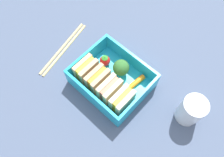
# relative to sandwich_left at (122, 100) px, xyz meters

# --- Properties ---
(ground_plane) EXTENTS (1.20, 1.20, 0.02)m
(ground_plane) POSITION_rel_sandwich_left_xyz_m (0.06, -0.03, -0.05)
(ground_plane) COLOR #43506A
(bento_tray) EXTENTS (0.17, 0.14, 0.01)m
(bento_tray) POSITION_rel_sandwich_left_xyz_m (0.06, -0.03, -0.03)
(bento_tray) COLOR #1CA6CB
(bento_tray) RESTS_ON ground_plane
(bento_rim) EXTENTS (0.17, 0.14, 0.04)m
(bento_rim) POSITION_rel_sandwich_left_xyz_m (0.06, -0.03, -0.00)
(bento_rim) COLOR #1CA6CB
(bento_rim) RESTS_ON bento_tray
(sandwich_left) EXTENTS (0.03, 0.05, 0.05)m
(sandwich_left) POSITION_rel_sandwich_left_xyz_m (0.00, 0.00, 0.00)
(sandwich_left) COLOR beige
(sandwich_left) RESTS_ON bento_tray
(sandwich_center_left) EXTENTS (0.03, 0.05, 0.05)m
(sandwich_center_left) POSITION_rel_sandwich_left_xyz_m (0.04, 0.00, 0.00)
(sandwich_center_left) COLOR beige
(sandwich_center_left) RESTS_ON bento_tray
(sandwich_center) EXTENTS (0.03, 0.05, 0.05)m
(sandwich_center) POSITION_rel_sandwich_left_xyz_m (0.07, 0.00, 0.00)
(sandwich_center) COLOR tan
(sandwich_center) RESTS_ON bento_tray
(sandwich_center_right) EXTENTS (0.03, 0.05, 0.05)m
(sandwich_center_right) POSITION_rel_sandwich_left_xyz_m (0.11, 0.00, 0.00)
(sandwich_center_right) COLOR tan
(sandwich_center_right) RESTS_ON bento_tray
(carrot_stick_far_left) EXTENTS (0.02, 0.05, 0.01)m
(carrot_stick_far_left) POSITION_rel_sandwich_left_xyz_m (0.01, -0.06, -0.02)
(carrot_stick_far_left) COLOR orange
(carrot_stick_far_left) RESTS_ON bento_tray
(broccoli_floret) EXTENTS (0.04, 0.04, 0.05)m
(broccoli_floret) POSITION_rel_sandwich_left_xyz_m (0.05, -0.06, -0.00)
(broccoli_floret) COLOR #84BB66
(broccoli_floret) RESTS_ON bento_tray
(strawberry_far_left) EXTENTS (0.03, 0.03, 0.03)m
(strawberry_far_left) POSITION_rel_sandwich_left_xyz_m (0.10, -0.05, -0.01)
(strawberry_far_left) COLOR red
(strawberry_far_left) RESTS_ON bento_tray
(chopstick_pair) EXTENTS (0.05, 0.18, 0.01)m
(chopstick_pair) POSITION_rel_sandwich_left_xyz_m (0.22, -0.01, -0.03)
(chopstick_pair) COLOR tan
(chopstick_pair) RESTS_ON ground_plane
(drinking_glass) EXTENTS (0.05, 0.05, 0.07)m
(drinking_glass) POSITION_rel_sandwich_left_xyz_m (-0.12, -0.08, -0.00)
(drinking_glass) COLOR white
(drinking_glass) RESTS_ON ground_plane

